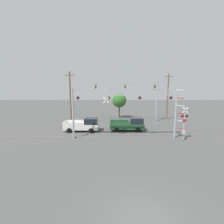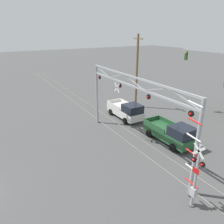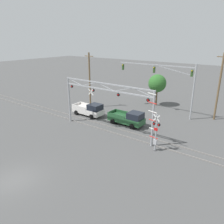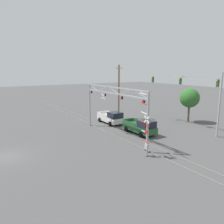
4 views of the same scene
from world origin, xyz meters
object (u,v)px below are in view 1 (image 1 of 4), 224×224
at_px(utility_pole_right, 168,96).
at_px(traffic_signal_span, 141,93).
at_px(pickup_truck_lead, 129,125).
at_px(background_tree_beyond_span, 119,101).
at_px(pickup_truck_following, 84,125).
at_px(utility_pole_left, 70,99).
at_px(crossing_signal_mast, 183,123).
at_px(crossing_gantry, 124,104).

bearing_deg(utility_pole_right, traffic_signal_span, -161.05).
bearing_deg(pickup_truck_lead, background_tree_beyond_span, 95.39).
bearing_deg(pickup_truck_following, pickup_truck_lead, 2.61).
relative_size(pickup_truck_following, utility_pole_right, 0.53).
bearing_deg(utility_pole_left, pickup_truck_following, -49.81).
relative_size(traffic_signal_span, pickup_truck_following, 2.48).
distance_m(pickup_truck_lead, background_tree_beyond_span, 11.71).
bearing_deg(pickup_truck_lead, crossing_signal_mast, -36.05).
bearing_deg(pickup_truck_following, background_tree_beyond_span, 62.57).
relative_size(traffic_signal_span, utility_pole_right, 1.32).
bearing_deg(traffic_signal_span, background_tree_beyond_span, 138.48).
height_order(crossing_gantry, crossing_signal_mast, crossing_gantry).
relative_size(crossing_gantry, traffic_signal_span, 1.04).
bearing_deg(background_tree_beyond_span, pickup_truck_lead, -84.61).
distance_m(crossing_gantry, pickup_truck_following, 7.82).
height_order(crossing_signal_mast, utility_pole_left, utility_pole_left).
relative_size(crossing_gantry, pickup_truck_lead, 2.59).
bearing_deg(crossing_signal_mast, background_tree_beyond_span, 115.00).
xyz_separation_m(pickup_truck_following, utility_pole_left, (-2.92, 3.46, 3.92)).
relative_size(utility_pole_left, background_tree_beyond_span, 1.67).
bearing_deg(pickup_truck_lead, utility_pole_right, 45.95).
height_order(utility_pole_right, background_tree_beyond_span, utility_pole_right).
height_order(traffic_signal_span, background_tree_beyond_span, traffic_signal_span).
bearing_deg(crossing_gantry, utility_pole_right, 52.34).
bearing_deg(utility_pole_right, background_tree_beyond_span, 171.51).
bearing_deg(pickup_truck_following, crossing_gantry, -30.46).
xyz_separation_m(traffic_signal_span, background_tree_beyond_span, (-4.18, 3.70, -1.82)).
xyz_separation_m(crossing_gantry, crossing_signal_mast, (7.41, -0.77, -2.33)).
relative_size(pickup_truck_lead, utility_pole_right, 0.53).
bearing_deg(utility_pole_right, utility_pole_left, -161.31).
height_order(crossing_signal_mast, background_tree_beyond_span, crossing_signal_mast).
xyz_separation_m(pickup_truck_following, utility_pole_right, (16.44, 10.02, 4.11)).
bearing_deg(utility_pole_left, crossing_gantry, -38.07).
height_order(traffic_signal_span, utility_pole_left, utility_pole_left).
height_order(pickup_truck_lead, utility_pole_left, utility_pole_left).
xyz_separation_m(crossing_signal_mast, utility_pole_right, (3.04, 14.31, 2.88)).
bearing_deg(pickup_truck_following, crossing_signal_mast, -17.75).
distance_m(crossing_gantry, utility_pole_right, 17.11).
bearing_deg(crossing_gantry, crossing_signal_mast, -5.90).
height_order(crossing_signal_mast, pickup_truck_lead, crossing_signal_mast).
distance_m(utility_pole_left, background_tree_beyond_span, 12.10).
relative_size(pickup_truck_following, utility_pole_left, 0.55).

